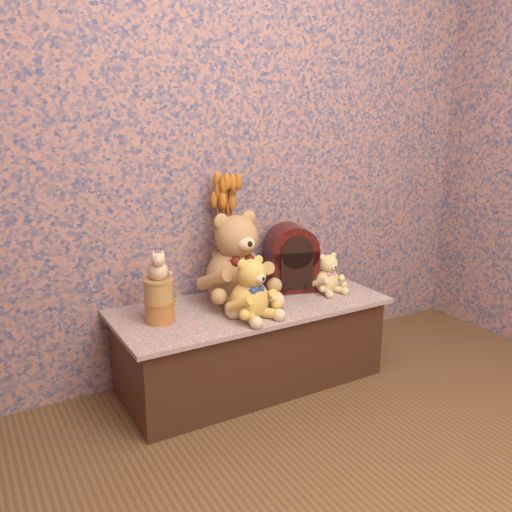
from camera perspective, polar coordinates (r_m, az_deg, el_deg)
The scene contains 10 objects.
display_shelf at distance 2.55m, azimuth -0.57°, elevation -9.22°, with size 1.24×0.54×0.39m, color navy.
teddy_large at distance 2.45m, azimuth -2.29°, elevation 0.24°, with size 0.36×0.43×0.45m, color #98663A, non-canonical shape.
teddy_medium at distance 2.29m, azimuth -0.69°, elevation -3.06°, with size 0.23×0.27×0.28m, color #C58637, non-canonical shape.
teddy_small at distance 2.64m, azimuth 7.50°, elevation -1.57°, with size 0.16×0.19×0.21m, color tan, non-canonical shape.
cathedral_radio at distance 2.63m, azimuth 3.72°, elevation -0.15°, with size 0.23×0.17×0.32m, color #330A09, non-canonical shape.
ceramic_vase at distance 2.55m, azimuth -3.19°, elevation -1.97°, with size 0.13×0.13×0.21m, color tan.
dried_stalks at distance 2.48m, azimuth -3.29°, elevation 4.48°, with size 0.20×0.20×0.37m, color #B8631D, non-canonical shape.
biscuit_tin_lower at distance 2.30m, azimuth -10.11°, elevation -5.76°, with size 0.12×0.12×0.09m, color gold.
biscuit_tin_upper at distance 2.27m, azimuth -10.22°, elevation -3.57°, with size 0.12×0.12×0.09m, color #D9C45F.
cat_figurine at distance 2.24m, azimuth -10.35°, elevation -0.79°, with size 0.10×0.11×0.13m, color silver, non-canonical shape.
Camera 1 is at (-1.14, -0.78, 1.25)m, focal length 37.93 mm.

